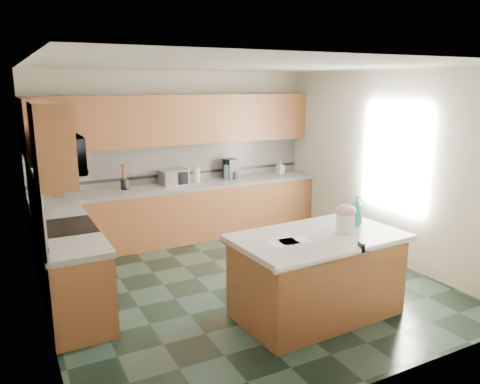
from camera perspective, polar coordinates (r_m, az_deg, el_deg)
floor at (r=6.08m, az=0.28°, el=-11.17°), size 4.60×4.60×0.00m
ceiling at (r=5.55m, az=0.31°, el=15.19°), size 4.60×4.60×0.00m
wall_back at (r=7.76m, az=-7.76°, el=4.46°), size 4.60×0.04×2.70m
wall_front at (r=3.83m, az=16.77°, el=-4.91°), size 4.60×0.04×2.70m
wall_left at (r=5.04m, az=-23.74°, el=-1.19°), size 0.04×4.60×2.70m
wall_right at (r=7.03m, az=17.29°, el=3.11°), size 0.04×4.60×2.70m
back_base_cab at (r=7.65m, az=-6.73°, el=-2.67°), size 4.60×0.60×0.86m
back_countertop at (r=7.54m, az=-6.82°, el=0.69°), size 4.60×0.64×0.06m
back_upper_cab at (r=7.52m, az=-7.41°, el=8.73°), size 4.60×0.33×0.78m
back_backsplash at (r=7.74m, az=-7.65°, el=3.59°), size 4.60×0.02×0.63m
back_accent_band at (r=7.77m, az=-7.59°, el=2.17°), size 4.60×0.01×0.05m
left_base_cab_rear at (r=6.55m, az=-21.06°, el=-6.21°), size 0.60×0.82×0.86m
left_counter_rear at (r=6.42m, az=-21.40°, el=-2.32°), size 0.64×0.82×0.06m
left_base_cab_front at (r=5.13m, az=-18.95°, el=-11.41°), size 0.60×0.72×0.86m
left_counter_front at (r=4.96m, az=-19.35°, el=-6.56°), size 0.64×0.72×0.06m
left_backsplash at (r=5.60m, az=-23.73°, el=-1.05°), size 0.02×2.30×0.63m
left_accent_band at (r=5.65m, az=-23.49°, el=-2.96°), size 0.01×2.30×0.05m
left_upper_cab_rear at (r=6.37m, az=-23.53°, el=7.00°), size 0.33×1.09×0.78m
left_upper_cab_front at (r=4.72m, az=-21.93°, el=5.37°), size 0.33×0.72×0.78m
range_body at (r=5.81m, az=-20.12°, el=-8.49°), size 0.60×0.76×0.88m
range_oven_door at (r=5.86m, az=-17.25°, el=-8.50°), size 0.02×0.68×0.55m
range_cooktop at (r=5.66m, az=-20.48°, el=-4.14°), size 0.62×0.78×0.04m
range_handle at (r=5.74m, az=-17.21°, el=-4.92°), size 0.02×0.66×0.02m
range_backguard at (r=5.61m, az=-23.21°, el=-3.26°), size 0.06×0.76×0.18m
microwave at (r=5.49m, az=-21.17°, el=4.20°), size 0.50×0.73×0.41m
island_base at (r=5.25m, az=9.30°, el=-10.26°), size 1.76×1.06×0.86m
island_top at (r=5.09m, az=9.49°, el=-5.50°), size 1.86×1.16×0.06m
island_bullnose at (r=4.70m, az=13.45°, el=-7.28°), size 1.81×0.15×0.06m
treat_jar at (r=5.19m, az=12.68°, el=-3.70°), size 0.23×0.23×0.21m
treat_jar_lid at (r=5.15m, az=12.76°, el=-2.22°), size 0.22×0.22×0.14m
treat_jar_knob at (r=5.14m, az=12.78°, el=-1.71°), size 0.07×0.02×0.02m
treat_jar_knob_end_l at (r=5.12m, az=12.47°, el=-1.76°), size 0.04×0.04×0.04m
treat_jar_knob_end_r at (r=5.17m, az=13.09°, el=-1.66°), size 0.04×0.04×0.04m
soap_bottle_island at (r=5.46m, az=14.03°, el=-2.22°), size 0.17×0.17×0.34m
paper_sheet_a at (r=4.87m, az=6.56°, el=-5.87°), size 0.34×0.28×0.00m
paper_sheet_b at (r=4.79m, az=5.37°, el=-6.16°), size 0.31×0.25×0.00m
clamp_body at (r=4.79m, az=14.56°, el=-6.46°), size 0.07×0.11×0.10m
clamp_handle at (r=4.75m, az=15.08°, el=-6.91°), size 0.02×0.08×0.02m
knife_block at (r=7.14m, az=-21.39°, el=0.39°), size 0.15×0.19×0.26m
utensil_crock at (r=7.33m, az=-13.88°, el=0.91°), size 0.13×0.13×0.16m
utensil_bundle at (r=7.29m, az=-13.97°, el=2.42°), size 0.07×0.07×0.23m
toaster_oven at (r=7.51m, az=-8.08°, el=1.78°), size 0.45×0.33×0.24m
toaster_oven_door at (r=7.38m, az=-7.72°, el=1.60°), size 0.38×0.01×0.20m
paper_towel at (r=7.70m, az=-5.30°, el=2.15°), size 0.11×0.11×0.25m
paper_towel_base at (r=7.72m, az=-5.28°, el=1.30°), size 0.17×0.17×0.01m
water_jug at (r=7.88m, az=-1.46°, el=2.47°), size 0.15×0.15×0.25m
water_jug_neck at (r=7.86m, az=-1.47°, el=3.50°), size 0.07×0.07×0.04m
coffee_maker at (r=7.92m, az=-1.12°, el=2.84°), size 0.23×0.24×0.34m
coffee_carafe at (r=7.89m, az=-0.96°, el=2.08°), size 0.14×0.14×0.14m
soap_bottle_back at (r=8.37m, az=4.93°, el=3.03°), size 0.13×0.13×0.24m
soap_back_cap at (r=8.35m, az=4.95°, el=3.95°), size 0.02×0.02×0.03m
window_light_proxy at (r=6.85m, az=18.37°, el=4.05°), size 0.02×1.40×1.10m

